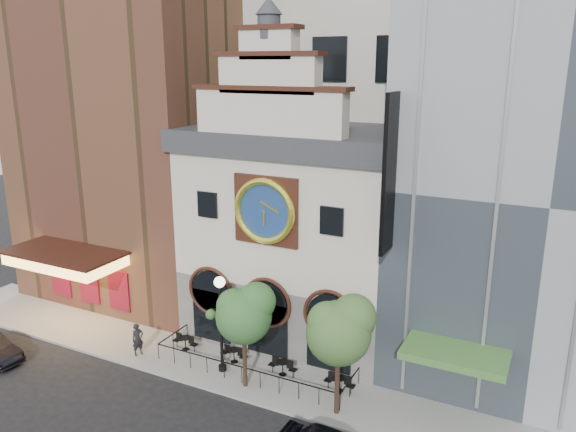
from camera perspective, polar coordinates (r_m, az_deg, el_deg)
The scene contains 15 objects.
ground at distance 28.96m, azimuth -5.98°, elevation -17.88°, with size 120.00×120.00×0.00m, color black.
sidewalk at distance 30.72m, azimuth -3.39°, elevation -15.53°, with size 44.00×5.00×0.15m, color gray.
clock_building at distance 32.39m, azimuth 1.12°, elevation -1.04°, with size 12.60×8.78×18.65m.
theater_building at distance 40.20m, azimuth -14.69°, elevation 10.27°, with size 14.00×15.60×25.00m.
retail_building at distance 30.76m, azimuth 25.50°, elevation 3.19°, with size 14.00×14.40×20.00m.
office_tower at distance 42.59m, azimuth 8.80°, elevation 20.82°, with size 20.00×16.00×40.00m, color beige.
cafe_railing at distance 30.45m, azimuth -3.41°, elevation -14.68°, with size 10.60×2.60×0.90m, color black, non-canonical shape.
bistro_0 at distance 32.87m, azimuth -10.39°, elevation -12.49°, with size 1.58×0.68×0.90m.
bistro_1 at distance 31.30m, azimuth -5.51°, elevation -13.81°, with size 1.58×0.68×0.90m.
bistro_2 at distance 30.05m, azimuth -0.55°, elevation -15.07°, with size 1.58×0.68×0.90m.
bistro_3 at distance 28.88m, azimuth 5.26°, elevation -16.51°, with size 1.58×0.68×0.90m.
pedestrian at distance 32.73m, azimuth -15.01°, elevation -12.02°, with size 0.67×0.44×1.84m, color black.
lamppost at distance 29.34m, azimuth -6.86°, elevation -9.81°, with size 1.68×0.66×5.27m.
tree_left at distance 27.57m, azimuth -4.40°, elevation -9.67°, with size 2.86×2.75×5.51m.
tree_right at distance 25.47m, azimuth 5.30°, elevation -11.27°, with size 3.04×2.93×5.86m.
Camera 1 is at (13.35, -20.23, 15.85)m, focal length 35.00 mm.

